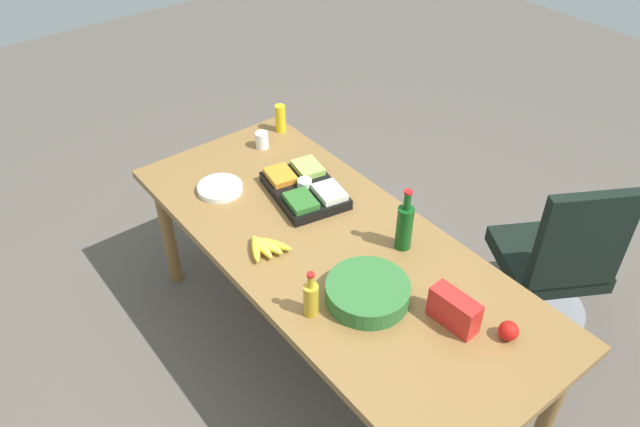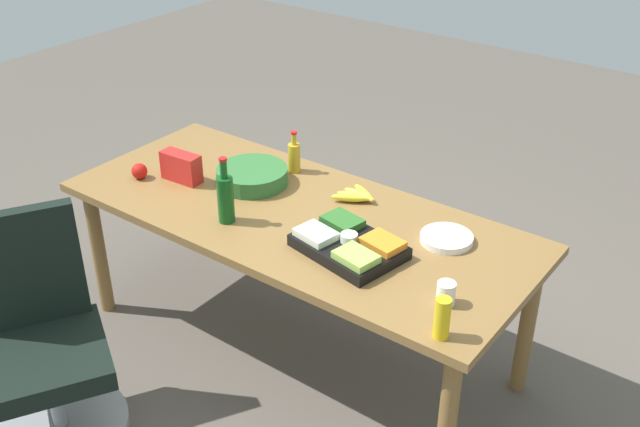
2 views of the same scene
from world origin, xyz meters
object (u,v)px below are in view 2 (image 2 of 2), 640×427
object	(u,v)px
dressing_bottle	(294,156)
paper_cup	(446,293)
banana_bunch	(357,195)
apple_red	(139,171)
wine_bottle	(226,197)
veggie_tray	(349,244)
conference_table	(296,227)
salad_bowl	(252,176)
office_chair	(47,358)
paper_plate_stack	(447,238)
mustard_bottle	(442,318)
chip_bag_red	(181,167)

from	to	relation	value
dressing_bottle	paper_cup	world-z (taller)	dressing_bottle
banana_bunch	dressing_bottle	bearing A→B (deg)	-8.37
apple_red	dressing_bottle	size ratio (longest dim) A/B	0.36
wine_bottle	paper_cup	size ratio (longest dim) A/B	3.38
veggie_tray	wine_bottle	bearing A→B (deg)	11.05
conference_table	apple_red	world-z (taller)	apple_red
veggie_tray	salad_bowl	distance (m)	0.74
banana_bunch	paper_cup	xyz separation A→B (m)	(-0.70, 0.46, 0.02)
office_chair	paper_cup	size ratio (longest dim) A/B	10.80
paper_plate_stack	dressing_bottle	distance (m)	0.92
paper_plate_stack	banana_bunch	distance (m)	0.51
dressing_bottle	paper_cup	size ratio (longest dim) A/B	2.35
mustard_bottle	dressing_bottle	bearing A→B (deg)	-30.25
paper_plate_stack	salad_bowl	size ratio (longest dim) A/B	0.65
conference_table	salad_bowl	xyz separation A→B (m)	(0.34, -0.09, 0.12)
dressing_bottle	salad_bowl	size ratio (longest dim) A/B	0.63
banana_bunch	mustard_bottle	bearing A→B (deg)	140.90
apple_red	salad_bowl	world-z (taller)	salad_bowl
veggie_tray	apple_red	size ratio (longest dim) A/B	6.17
conference_table	veggie_tray	xyz separation A→B (m)	(-0.37, 0.13, 0.11)
mustard_bottle	wine_bottle	world-z (taller)	wine_bottle
mustard_bottle	paper_plate_stack	bearing A→B (deg)	-63.46
salad_bowl	mustard_bottle	bearing A→B (deg)	159.56
banana_bunch	apple_red	bearing A→B (deg)	24.71
apple_red	mustard_bottle	xyz separation A→B (m)	(-1.74, 0.19, 0.04)
office_chair	wine_bottle	world-z (taller)	wine_bottle
veggie_tray	mustard_bottle	distance (m)	0.62
conference_table	paper_plate_stack	size ratio (longest dim) A/B	9.80
office_chair	paper_cup	world-z (taller)	office_chair
salad_bowl	chip_bag_red	xyz separation A→B (m)	(0.29, 0.17, 0.03)
banana_bunch	chip_bag_red	world-z (taller)	chip_bag_red
paper_plate_stack	dressing_bottle	bearing A→B (deg)	-8.29
veggie_tray	banana_bunch	world-z (taller)	veggie_tray
conference_table	chip_bag_red	size ratio (longest dim) A/B	10.78
dressing_bottle	wine_bottle	xyz separation A→B (m)	(-0.06, 0.55, 0.04)
salad_bowl	chip_bag_red	world-z (taller)	chip_bag_red
apple_red	paper_cup	world-z (taller)	paper_cup
paper_plate_stack	apple_red	bearing A→B (deg)	14.22
dressing_bottle	mustard_bottle	size ratio (longest dim) A/B	1.34
paper_cup	paper_plate_stack	bearing A→B (deg)	-62.23
paper_plate_stack	mustard_bottle	size ratio (longest dim) A/B	1.39
apple_red	wine_bottle	xyz separation A→B (m)	(-0.61, 0.05, 0.08)
conference_table	dressing_bottle	size ratio (longest dim) A/B	10.19
paper_plate_stack	salad_bowl	world-z (taller)	salad_bowl
salad_bowl	dressing_bottle	bearing A→B (deg)	-109.90
dressing_bottle	wine_bottle	distance (m)	0.56
mustard_bottle	banana_bunch	world-z (taller)	mustard_bottle
office_chair	dressing_bottle	xyz separation A→B (m)	(-0.25, -1.34, 0.47)
veggie_tray	apple_red	xyz separation A→B (m)	(1.18, 0.06, 0.00)
conference_table	mustard_bottle	size ratio (longest dim) A/B	13.64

